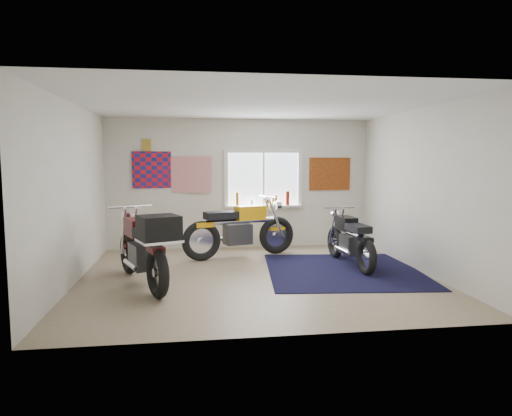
{
  "coord_description": "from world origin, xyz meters",
  "views": [
    {
      "loc": [
        -0.98,
        -7.05,
        1.85
      ],
      "look_at": [
        0.05,
        0.4,
        1.05
      ],
      "focal_mm": 32.0,
      "sensor_mm": 36.0,
      "label": 1
    }
  ],
  "objects": [
    {
      "name": "window_assembly",
      "position": [
        0.5,
        2.47,
        1.37
      ],
      "size": [
        1.66,
        0.17,
        1.26
      ],
      "color": "white",
      "rests_on": "room_shell"
    },
    {
      "name": "navy_rug",
      "position": [
        1.5,
        0.16,
        0.01
      ],
      "size": [
        2.75,
        2.84,
        0.01
      ],
      "primitive_type": "cube",
      "rotation": [
        0.0,
        0.0,
        -0.1
      ],
      "color": "black",
      "rests_on": "ground"
    },
    {
      "name": "yellow_triumph",
      "position": [
        -0.1,
        1.5,
        0.51
      ],
      "size": [
        2.24,
        0.92,
        1.16
      ],
      "rotation": [
        0.0,
        0.0,
        0.3
      ],
      "color": "black",
      "rests_on": "ground"
    },
    {
      "name": "triumph_poster",
      "position": [
        1.95,
        2.48,
        1.55
      ],
      "size": [
        0.9,
        0.03,
        0.7
      ],
      "primitive_type": "cube",
      "color": "#A54C14",
      "rests_on": "room_shell"
    },
    {
      "name": "maroon_tourer",
      "position": [
        -1.68,
        -0.41,
        0.59
      ],
      "size": [
        1.17,
        2.19,
        1.14
      ],
      "rotation": [
        0.0,
        0.0,
        1.95
      ],
      "color": "black",
      "rests_on": "ground"
    },
    {
      "name": "room_shell",
      "position": [
        0.0,
        0.0,
        1.64
      ],
      "size": [
        5.5,
        5.5,
        5.5
      ],
      "color": "white",
      "rests_on": "ground"
    },
    {
      "name": "ground",
      "position": [
        0.0,
        0.0,
        0.0
      ],
      "size": [
        5.5,
        5.5,
        0.0
      ],
      "primitive_type": "plane",
      "color": "#9E896B",
      "rests_on": "ground"
    },
    {
      "name": "flag_display",
      "position": [
        -1.9,
        2.48,
        2.15
      ],
      "size": [
        1.6,
        0.1,
        1.17
      ],
      "color": "red",
      "rests_on": "room_shell"
    },
    {
      "name": "black_chrome_bike",
      "position": [
        1.73,
        0.51,
        0.44
      ],
      "size": [
        0.6,
        1.95,
        1.0
      ],
      "rotation": [
        0.0,
        0.0,
        1.64
      ],
      "color": "black",
      "rests_on": "navy_rug"
    },
    {
      "name": "oil_bottles",
      "position": [
        0.61,
        2.4,
        1.03
      ],
      "size": [
        1.15,
        0.09,
        0.3
      ],
      "color": "brown",
      "rests_on": "window_assembly"
    }
  ]
}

